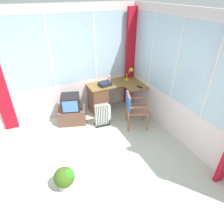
% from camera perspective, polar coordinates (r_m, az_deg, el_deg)
% --- Properties ---
extents(ground, '(5.22, 5.18, 0.06)m').
position_cam_1_polar(ground, '(3.79, -7.30, -17.15)').
color(ground, beige).
extents(north_window_panel, '(4.22, 0.07, 2.59)m').
position_cam_1_polar(north_window_panel, '(4.81, -17.00, 12.32)').
color(north_window_panel, white).
rests_on(north_window_panel, ground).
extents(east_window_panel, '(0.07, 4.18, 2.59)m').
position_cam_1_polar(east_window_panel, '(3.97, 21.93, 7.19)').
color(east_window_panel, white).
rests_on(east_window_panel, ground).
extents(curtain_corner, '(0.28, 0.07, 2.49)m').
position_cam_1_polar(curtain_corner, '(5.36, 5.50, 15.01)').
color(curtain_corner, red).
rests_on(curtain_corner, ground).
extents(desk, '(1.35, 0.89, 0.76)m').
position_cam_1_polar(desk, '(5.12, -3.20, 4.15)').
color(desk, olive).
rests_on(desk, ground).
extents(desk_lamp, '(0.23, 0.20, 0.34)m').
position_cam_1_polar(desk_lamp, '(5.24, 5.38, 11.44)').
color(desk_lamp, yellow).
rests_on(desk_lamp, desk).
extents(tv_remote, '(0.10, 0.16, 0.02)m').
position_cam_1_polar(tv_remote, '(4.92, 8.05, 7.22)').
color(tv_remote, black).
rests_on(tv_remote, desk).
extents(spray_bottle, '(0.06, 0.06, 0.22)m').
position_cam_1_polar(spray_bottle, '(5.14, -0.79, 9.85)').
color(spray_bottle, pink).
rests_on(spray_bottle, desk).
extents(paper_tray, '(0.33, 0.27, 0.09)m').
position_cam_1_polar(paper_tray, '(4.96, -2.04, 8.20)').
color(paper_tray, '#1F242D').
rests_on(paper_tray, desk).
extents(wooden_armchair, '(0.63, 0.63, 0.86)m').
position_cam_1_polar(wooden_armchair, '(4.51, 5.98, 1.86)').
color(wooden_armchair, '#9B634A').
rests_on(wooden_armchair, ground).
extents(tv_on_stand, '(0.74, 0.61, 0.74)m').
position_cam_1_polar(tv_on_stand, '(4.83, -11.66, 0.37)').
color(tv_on_stand, brown).
rests_on(tv_on_stand, ground).
extents(space_heater, '(0.40, 0.21, 0.57)m').
position_cam_1_polar(space_heater, '(4.65, -2.68, -0.80)').
color(space_heater, silver).
rests_on(space_heater, ground).
extents(potted_plant, '(0.34, 0.34, 0.41)m').
position_cam_1_polar(potted_plant, '(3.44, -13.60, -18.16)').
color(potted_plant, silver).
rests_on(potted_plant, ground).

